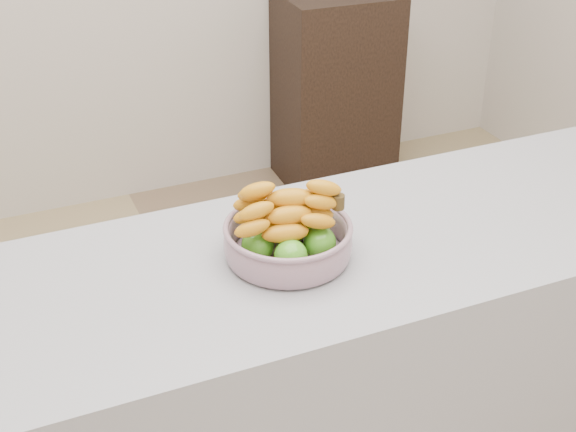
# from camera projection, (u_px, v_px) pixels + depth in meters

# --- Properties ---
(counter) EXTENTS (2.00, 0.60, 0.90)m
(counter) POSITION_uv_depth(u_px,v_px,m) (311.00, 406.00, 1.95)
(counter) COLOR #A4A5AD
(counter) RESTS_ON ground
(cabinet) EXTENTS (0.52, 0.42, 0.91)m
(cabinet) POSITION_uv_depth(u_px,v_px,m) (335.00, 90.00, 3.74)
(cabinet) COLOR black
(cabinet) RESTS_ON ground
(fruit_bowl) EXTENTS (0.27, 0.27, 0.16)m
(fruit_bowl) POSITION_uv_depth(u_px,v_px,m) (288.00, 236.00, 1.68)
(fruit_bowl) COLOR #9EA8BE
(fruit_bowl) RESTS_ON counter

